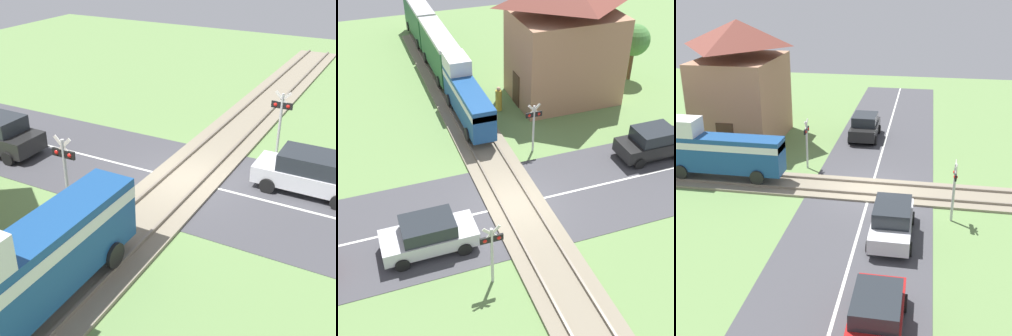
# 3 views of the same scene
# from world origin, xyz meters

# --- Properties ---
(ground_plane) EXTENTS (60.00, 60.00, 0.00)m
(ground_plane) POSITION_xyz_m (0.00, 0.00, 0.00)
(ground_plane) COLOR #66894C
(road_surface) EXTENTS (48.00, 6.40, 0.02)m
(road_surface) POSITION_xyz_m (0.00, 0.00, 0.01)
(road_surface) COLOR #424247
(road_surface) RESTS_ON ground_plane
(track_bed) EXTENTS (2.80, 48.00, 0.24)m
(track_bed) POSITION_xyz_m (0.00, 0.00, 0.07)
(track_bed) COLOR gray
(track_bed) RESTS_ON ground_plane
(car_near_crossing) EXTENTS (3.99, 1.84, 1.58)m
(car_near_crossing) POSITION_xyz_m (-4.42, -1.44, 0.81)
(car_near_crossing) COLOR silver
(car_near_crossing) RESTS_ON ground_plane
(car_far_side) EXTENTS (3.78, 1.90, 1.68)m
(car_far_side) POSITION_xyz_m (8.35, 1.44, 0.86)
(car_far_side) COLOR black
(car_far_side) RESTS_ON ground_plane
(car_behind_queue) EXTENTS (3.77, 1.81, 1.43)m
(car_behind_queue) POSITION_xyz_m (-10.33, -1.44, 0.75)
(car_behind_queue) COLOR #A81919
(car_behind_queue) RESTS_ON ground_plane
(crossing_signal_west_approach) EXTENTS (0.90, 0.18, 2.92)m
(crossing_signal_west_approach) POSITION_xyz_m (-2.49, -4.01, 1.88)
(crossing_signal_west_approach) COLOR #B7B7B7
(crossing_signal_west_approach) RESTS_ON ground_plane
(crossing_signal_east_approach) EXTENTS (0.90, 0.18, 2.92)m
(crossing_signal_east_approach) POSITION_xyz_m (2.49, 4.01, 1.88)
(crossing_signal_east_approach) COLOR #B7B7B7
(crossing_signal_east_approach) RESTS_ON ground_plane
(station_building) EXTENTS (6.90, 5.22, 7.87)m
(station_building) POSITION_xyz_m (6.75, 9.43, 3.83)
(station_building) COLOR #AD7A5B
(station_building) RESTS_ON ground_plane
(pedestrian_by_station) EXTENTS (0.40, 0.40, 1.61)m
(pedestrian_by_station) POSITION_xyz_m (2.24, 9.05, 0.73)
(pedestrian_by_station) COLOR gold
(pedestrian_by_station) RESTS_ON ground_plane
(tree_by_station) EXTENTS (2.13, 2.13, 3.92)m
(tree_by_station) POSITION_xyz_m (12.45, 10.30, 2.83)
(tree_by_station) COLOR brown
(tree_by_station) RESTS_ON ground_plane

